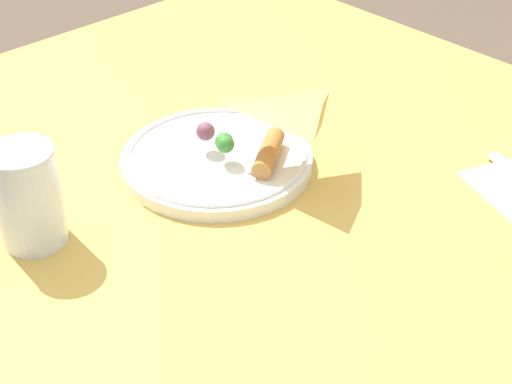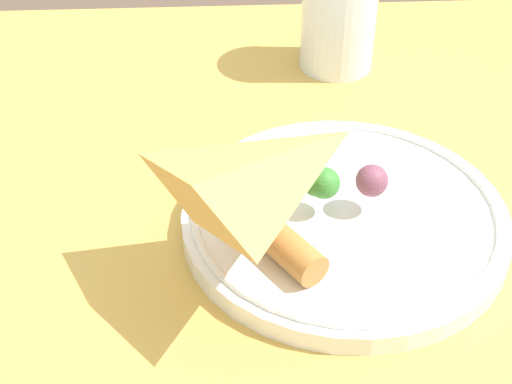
% 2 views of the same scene
% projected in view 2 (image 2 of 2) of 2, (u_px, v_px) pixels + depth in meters
% --- Properties ---
extents(plate_pizza, '(0.24, 0.24, 0.05)m').
position_uv_depth(plate_pizza, '(342.00, 216.00, 0.57)').
color(plate_pizza, white).
rests_on(plate_pizza, dining_table).
extents(milk_glass, '(0.07, 0.07, 0.11)m').
position_uv_depth(milk_glass, '(339.00, 14.00, 0.73)').
color(milk_glass, white).
rests_on(milk_glass, dining_table).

